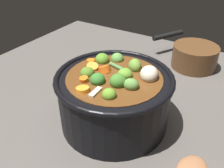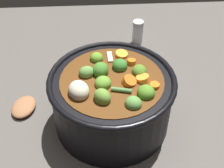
{
  "view_description": "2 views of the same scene",
  "coord_description": "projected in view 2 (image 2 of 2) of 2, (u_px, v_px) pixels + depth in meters",
  "views": [
    {
      "loc": [
        0.24,
        -0.4,
        0.41
      ],
      "look_at": [
        -0.01,
        -0.0,
        0.11
      ],
      "focal_mm": 39.68,
      "sensor_mm": 36.0,
      "label": 1
    },
    {
      "loc": [
        0.03,
        0.47,
        0.55
      ],
      "look_at": [
        0.0,
        0.01,
        0.12
      ],
      "focal_mm": 50.11,
      "sensor_mm": 36.0,
      "label": 2
    }
  ],
  "objects": [
    {
      "name": "ground_plane",
      "position": [
        112.0,
        121.0,
        0.72
      ],
      "size": [
        1.1,
        1.1,
        0.0
      ],
      "primitive_type": "plane",
      "color": "#514C47"
    },
    {
      "name": "salt_shaker",
      "position": [
        138.0,
        32.0,
        0.93
      ],
      "size": [
        0.03,
        0.03,
        0.07
      ],
      "color": "silver",
      "rests_on": "ground_plane"
    },
    {
      "name": "cooking_pot",
      "position": [
        112.0,
        99.0,
        0.67
      ],
      "size": [
        0.27,
        0.27,
        0.15
      ],
      "color": "black",
      "rests_on": "ground_plane"
    }
  ]
}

